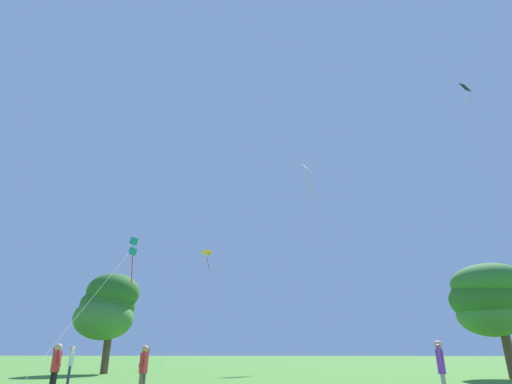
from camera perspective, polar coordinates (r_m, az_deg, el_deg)
kite_yellow_diamond at (r=46.03m, az=-7.01°, el=-9.12°), size 2.70×8.41×12.30m
kite_teal_box at (r=20.39m, az=-16.82°, el=-7.56°), size 0.40×7.50×6.55m
kite_black_large at (r=50.75m, az=27.77°, el=11.10°), size 3.43×8.71×29.24m
kite_red_high at (r=47.11m, az=7.33°, el=2.15°), size 3.59×6.79×21.88m
person_in_red_shirt at (r=13.49m, az=24.34°, el=-21.23°), size 0.28×0.55×1.72m
person_far_back at (r=15.46m, az=-26.08°, el=-20.88°), size 0.50×0.34×1.68m
person_child_small at (r=14.41m, az=-15.36°, el=-22.41°), size 0.23×0.52×1.62m
person_with_spool at (r=21.84m, az=-24.33°, el=-20.70°), size 0.34×0.50×1.67m
tree_right_cluster at (r=29.54m, az=29.62°, el=-12.72°), size 4.46×4.73×6.53m
tree_left_oak at (r=33.46m, az=-19.87°, el=-14.77°), size 4.37×4.50×7.03m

